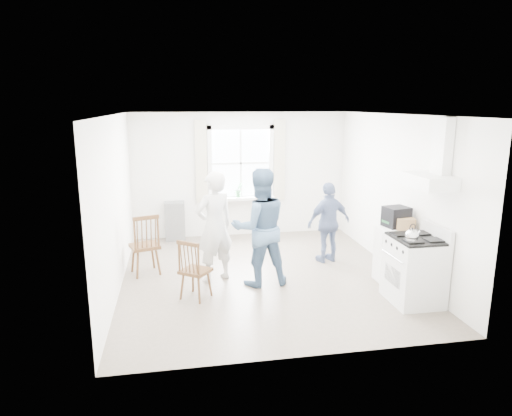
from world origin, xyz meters
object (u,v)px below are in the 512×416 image
at_px(windsor_chair_a, 146,239).
at_px(windsor_chair_b, 191,264).
at_px(gas_stove, 414,269).
at_px(person_left, 214,227).
at_px(person_right, 329,223).
at_px(stereo_stack, 396,217).
at_px(person_mid, 260,227).
at_px(low_cabinet, 396,255).

bearing_deg(windsor_chair_a, windsor_chair_b, -58.19).
bearing_deg(gas_stove, person_left, 153.79).
bearing_deg(person_left, windsor_chair_b, 36.72).
relative_size(windsor_chair_a, person_right, 0.72).
bearing_deg(stereo_stack, person_mid, 172.56).
bearing_deg(windsor_chair_a, low_cabinet, -14.56).
xyz_separation_m(stereo_stack, person_mid, (-2.10, 0.27, -0.14)).
height_order(stereo_stack, windsor_chair_a, stereo_stack).
bearing_deg(person_right, windsor_chair_a, -11.61).
relative_size(person_left, person_right, 1.23).
bearing_deg(low_cabinet, gas_stove, -95.68).
height_order(low_cabinet, person_left, person_left).
height_order(windsor_chair_b, person_left, person_left).
bearing_deg(windsor_chair_b, stereo_stack, 3.02).
bearing_deg(gas_stove, low_cabinet, 84.32).
distance_m(gas_stove, person_left, 3.03).
bearing_deg(windsor_chair_a, stereo_stack, -13.65).
height_order(windsor_chair_b, person_mid, person_mid).
bearing_deg(stereo_stack, gas_stove, -95.28).
relative_size(person_mid, person_right, 1.27).
bearing_deg(person_right, windsor_chair_b, 12.62).
relative_size(gas_stove, person_right, 0.78).
bearing_deg(windsor_chair_b, low_cabinet, 1.85).
distance_m(stereo_stack, person_right, 1.34).
bearing_deg(gas_stove, person_mid, 152.85).
bearing_deg(person_right, low_cabinet, 106.97).
height_order(gas_stove, low_cabinet, gas_stove).
xyz_separation_m(gas_stove, windsor_chair_a, (-3.78, 1.70, 0.15)).
bearing_deg(stereo_stack, windsor_chair_b, -176.98).
bearing_deg(person_left, low_cabinet, 142.63).
xyz_separation_m(low_cabinet, person_left, (-2.76, 0.63, 0.43)).
bearing_deg(person_mid, person_right, -154.79).
distance_m(low_cabinet, windsor_chair_a, 3.98).
distance_m(person_left, person_mid, 0.73).
xyz_separation_m(windsor_chair_a, windsor_chair_b, (0.68, -1.10, -0.08)).
bearing_deg(windsor_chair_a, person_left, -19.01).
bearing_deg(person_right, person_left, -0.08).
distance_m(gas_stove, windsor_chair_b, 3.15).
xyz_separation_m(low_cabinet, person_mid, (-2.09, 0.34, 0.46)).
bearing_deg(low_cabinet, windsor_chair_b, -178.15).
xyz_separation_m(low_cabinet, windsor_chair_a, (-3.85, 1.00, 0.18)).
distance_m(windsor_chair_a, person_right, 3.15).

